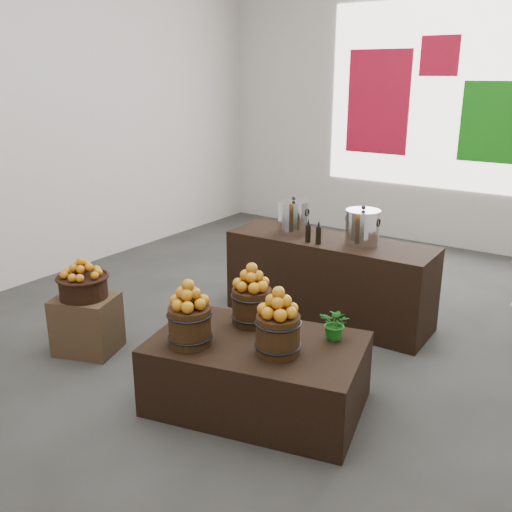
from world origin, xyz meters
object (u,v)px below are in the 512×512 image
Objects in this scene: stock_pot_left at (293,218)px; stock_pot_center at (362,228)px; crate at (87,324)px; wicker_basket at (83,287)px; display_table at (257,373)px; counter at (329,279)px.

stock_pot_left is 0.71m from stock_pot_center.
wicker_basket reaches higher than crate.
display_table is at bearing 4.21° from wicker_basket.
stock_pot_left is at bearing 61.02° from crate.
stock_pot_left is (-0.40, -0.01, 0.55)m from counter.
display_table is 1.92m from stock_pot_left.
counter is 6.47× the size of stock_pot_left.
crate is 0.25× the size of counter.
wicker_basket is 1.31× the size of stock_pot_center.
wicker_basket is at bearing -118.98° from stock_pot_left.
stock_pot_center is (0.71, 0.01, 0.00)m from stock_pot_left.
stock_pot_left is 1.00× the size of stock_pot_center.
wicker_basket is at bearing 0.00° from crate.
crate is 2.56m from stock_pot_center.
stock_pot_center reaches higher than crate.
stock_pot_left is (0.98, 1.77, 0.37)m from wicker_basket.
stock_pot_center is (1.69, 1.78, 0.71)m from crate.
display_table is 0.75× the size of counter.
stock_pot_center is at bearing 46.47° from wicker_basket.
wicker_basket is 1.72m from display_table.
display_table is 1.69m from counter.
stock_pot_left is at bearing -178.88° from stock_pot_center.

